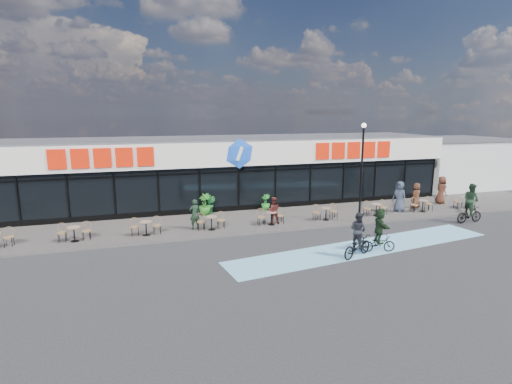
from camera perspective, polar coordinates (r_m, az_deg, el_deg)
ground at (r=19.44m, az=2.78°, el=-7.67°), size 120.00×120.00×0.00m
sidewalk at (r=23.51m, az=-0.93°, el=-4.15°), size 44.00×5.00×0.10m
bike_lane at (r=19.86m, az=15.32°, el=-7.64°), size 14.17×4.13×0.01m
building at (r=28.20m, az=-4.01°, el=3.18°), size 30.60×6.57×4.75m
neighbour_building at (r=39.17m, az=26.31°, el=3.91°), size 9.20×7.20×4.11m
lamp_post at (r=23.26m, az=14.88°, el=3.78°), size 0.28×0.28×5.64m
bistro_set_1 at (r=21.60m, az=-24.53°, el=-5.21°), size 1.54×0.62×0.90m
bistro_set_2 at (r=21.38m, az=-15.45°, el=-4.74°), size 1.54×0.62×0.90m
bistro_set_3 at (r=21.71m, az=-6.43°, el=-4.15°), size 1.54×0.62×0.90m
bistro_set_4 at (r=22.55m, az=2.11°, el=-3.50°), size 1.54×0.62×0.90m
bistro_set_5 at (r=23.85m, az=9.86°, el=-2.84°), size 1.54×0.62×0.90m
bistro_set_6 at (r=25.54m, az=16.70°, el=-2.21°), size 1.54×0.62×0.90m
bistro_set_7 at (r=27.55m, az=22.61°, el=-1.64°), size 1.54×0.62×0.90m
bistro_set_8 at (r=29.81m, az=27.66°, el=-1.14°), size 1.54×0.62×0.90m
potted_plant_left at (r=24.98m, az=-6.57°, el=-1.80°), size 0.80×0.75×1.17m
potted_plant_mid at (r=24.74m, az=-7.32°, el=-1.75°), size 1.04×1.04×1.33m
potted_plant_right at (r=25.78m, az=1.38°, el=-1.47°), size 0.82×0.82×1.03m
patron_left at (r=21.80m, az=-8.76°, el=-3.15°), size 0.69×0.56×1.64m
patron_right at (r=22.60m, az=2.48°, el=-2.63°), size 0.86×0.74×1.55m
pedestrian_a at (r=26.84m, az=19.81°, el=-0.61°), size 0.88×1.10×1.97m
pedestrian_b at (r=30.39m, az=24.96°, el=0.27°), size 0.72×1.00×1.90m
pedestrian_c at (r=28.30m, az=21.93°, el=-0.47°), size 0.96×0.81×1.67m
cyclist_a at (r=19.17m, az=17.18°, el=-5.48°), size 1.61×1.56×2.06m
cyclist_b at (r=26.16m, az=28.30°, el=-1.72°), size 1.70×0.92×2.32m
cyclist_c at (r=18.30m, az=14.29°, el=-6.67°), size 1.98×1.39×2.04m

